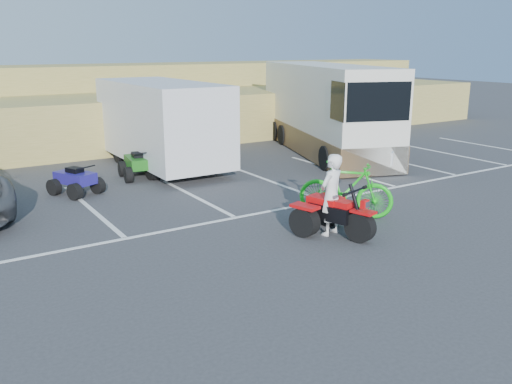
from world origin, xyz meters
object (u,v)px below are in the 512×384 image
rider (331,195)px  rv_motorhome (324,115)px  quad_atv_blue (77,194)px  cargo_trailer (162,122)px  red_trike_atv (336,235)px  green_dirt_bike (346,189)px  quad_atv_green (139,178)px

rider → rv_motorhome: (5.96, 7.53, 0.52)m
rv_motorhome → quad_atv_blue: (-9.74, -1.28, -1.40)m
cargo_trailer → rv_motorhome: size_ratio=0.65×
red_trike_atv → green_dirt_bike: (1.08, 0.94, 0.67)m
rider → quad_atv_green: rider is taller
rider → rv_motorhome: rv_motorhome is taller
quad_atv_blue → rider: bearing=-83.2°
red_trike_atv → cargo_trailer: (-0.40, 8.39, 1.53)m
quad_atv_green → quad_atv_blue: bearing=-149.7°
rv_motorhome → quad_atv_green: rv_motorhome is taller
red_trike_atv → rider: 0.90m
red_trike_atv → rv_motorhome: size_ratio=0.19×
cargo_trailer → rv_motorhome: 6.37m
rider → green_dirt_bike: bearing=-160.9°
green_dirt_bike → rv_motorhome: bearing=13.3°
rider → quad_atv_green: (-1.64, 7.14, -0.88)m
quad_atv_blue → red_trike_atv: bearing=-83.5°
cargo_trailer → quad_atv_blue: cargo_trailer is taller
rider → quad_atv_green: 7.38m
red_trike_atv → quad_atv_blue: 7.45m
green_dirt_bike → quad_atv_blue: (-4.90, 5.46, -0.67)m
green_dirt_bike → red_trike_atv: bearing=180.0°
quad_atv_blue → quad_atv_green: 2.31m
red_trike_atv → quad_atv_green: size_ratio=1.25×
cargo_trailer → rider: bearing=-87.6°
rv_motorhome → rider: bearing=-109.7°
green_dirt_bike → cargo_trailer: size_ratio=0.37×
rider → quad_atv_green: bearing=-93.2°
rv_motorhome → cargo_trailer: bearing=-167.8°
red_trike_atv → cargo_trailer: bearing=76.6°
red_trike_atv → rider: bearing=90.0°
quad_atv_blue → quad_atv_green: size_ratio=0.94×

